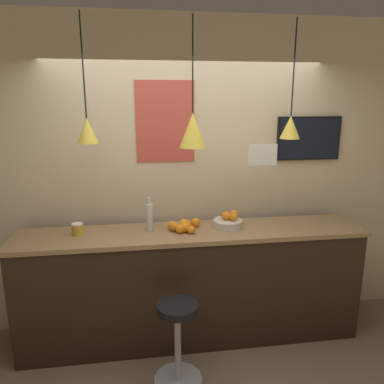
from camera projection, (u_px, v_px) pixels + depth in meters
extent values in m
plane|color=#756047|center=(203.00, 382.00, 2.95)|extent=(14.00, 14.00, 0.00)
cube|color=beige|center=(186.00, 177.00, 3.55)|extent=(8.00, 0.06, 2.90)
cube|color=black|center=(192.00, 287.00, 3.41)|extent=(3.02, 0.52, 1.01)
cube|color=#99754C|center=(192.00, 233.00, 3.28)|extent=(3.06, 0.56, 0.04)
cylinder|color=#B7B7BC|center=(178.00, 379.00, 2.98)|extent=(0.38, 0.38, 0.02)
cylinder|color=#B7B7BC|center=(178.00, 345.00, 2.90)|extent=(0.05, 0.05, 0.60)
cylinder|color=black|center=(177.00, 308.00, 2.82)|extent=(0.32, 0.32, 0.06)
cylinder|color=beige|center=(228.00, 224.00, 3.36)|extent=(0.26, 0.26, 0.07)
sphere|color=orange|center=(225.00, 216.00, 3.36)|extent=(0.07, 0.07, 0.07)
sphere|color=orange|center=(234.00, 214.00, 3.40)|extent=(0.08, 0.08, 0.08)
sphere|color=orange|center=(227.00, 216.00, 3.36)|extent=(0.07, 0.07, 0.07)
sphere|color=orange|center=(234.00, 217.00, 3.33)|extent=(0.07, 0.07, 0.07)
sphere|color=orange|center=(187.00, 226.00, 3.29)|extent=(0.08, 0.08, 0.08)
sphere|color=orange|center=(191.00, 230.00, 3.20)|extent=(0.07, 0.07, 0.07)
sphere|color=orange|center=(185.00, 227.00, 3.23)|extent=(0.09, 0.09, 0.09)
sphere|color=orange|center=(187.00, 224.00, 3.36)|extent=(0.07, 0.07, 0.07)
sphere|color=orange|center=(183.00, 225.00, 3.31)|extent=(0.08, 0.08, 0.08)
sphere|color=orange|center=(173.00, 226.00, 3.26)|extent=(0.08, 0.08, 0.08)
sphere|color=orange|center=(184.00, 224.00, 3.33)|extent=(0.09, 0.09, 0.09)
sphere|color=orange|center=(180.00, 229.00, 3.21)|extent=(0.08, 0.08, 0.08)
sphere|color=orange|center=(185.00, 226.00, 3.28)|extent=(0.08, 0.08, 0.08)
sphere|color=orange|center=(172.00, 225.00, 3.29)|extent=(0.08, 0.08, 0.08)
sphere|color=orange|center=(188.00, 226.00, 3.29)|extent=(0.07, 0.07, 0.07)
sphere|color=orange|center=(196.00, 222.00, 3.37)|extent=(0.08, 0.08, 0.08)
cylinder|color=silver|center=(149.00, 218.00, 3.24)|extent=(0.06, 0.06, 0.24)
cylinder|color=silver|center=(149.00, 201.00, 3.21)|extent=(0.03, 0.03, 0.06)
cylinder|color=gold|center=(78.00, 230.00, 3.18)|extent=(0.09, 0.09, 0.09)
cylinder|color=white|center=(77.00, 224.00, 3.16)|extent=(0.10, 0.10, 0.01)
cylinder|color=black|center=(83.00, 66.00, 2.79)|extent=(0.01, 0.01, 0.77)
cone|color=yellow|center=(87.00, 131.00, 2.91)|extent=(0.17, 0.17, 0.19)
sphere|color=#F9EFCC|center=(88.00, 141.00, 2.93)|extent=(0.04, 0.04, 0.04)
cylinder|color=black|center=(193.00, 65.00, 2.91)|extent=(0.01, 0.01, 0.73)
cone|color=yellow|center=(193.00, 130.00, 3.03)|extent=(0.22, 0.22, 0.28)
sphere|color=#F9EFCC|center=(193.00, 145.00, 3.06)|extent=(0.04, 0.04, 0.04)
cylinder|color=black|center=(294.00, 68.00, 3.03)|extent=(0.01, 0.01, 0.76)
cone|color=yellow|center=(290.00, 127.00, 3.14)|extent=(0.17, 0.17, 0.19)
sphere|color=#F9EFCC|center=(290.00, 136.00, 3.16)|extent=(0.04, 0.04, 0.04)
cube|color=black|center=(309.00, 138.00, 3.59)|extent=(0.63, 0.04, 0.41)
cube|color=black|center=(310.00, 139.00, 3.57)|extent=(0.60, 0.01, 0.38)
cube|color=white|center=(263.00, 155.00, 3.00)|extent=(0.24, 0.01, 0.17)
cube|color=#C64C3D|center=(165.00, 122.00, 3.37)|extent=(0.53, 0.01, 0.73)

